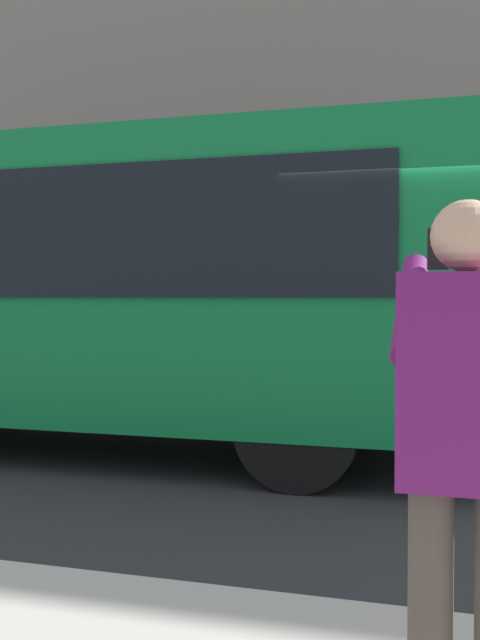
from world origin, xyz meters
The scene contains 4 objects.
ground_plane centered at (0.00, 0.00, 0.00)m, with size 60.00×60.00×0.00m, color #2B2B2D.
building_facade_far centered at (-0.02, -6.80, 5.99)m, with size 28.00×1.55×12.00m.
red_bus centered at (4.16, -0.07, 1.68)m, with size 9.05×2.54×3.08m.
pedestrian_photographer centered at (-0.20, 4.59, 1.14)m, with size 0.53×0.52×1.70m.
Camera 1 is at (-0.24, 7.06, 1.56)m, focal length 43.78 mm.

